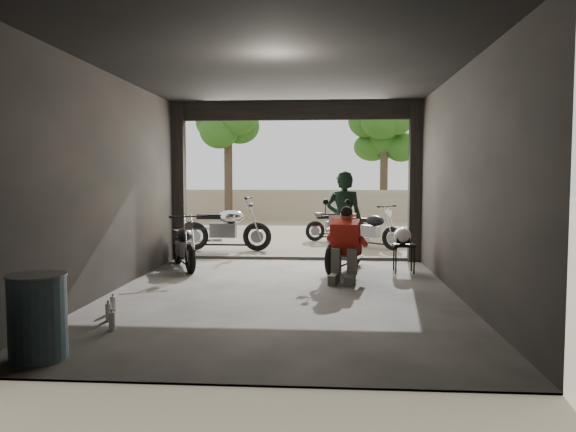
# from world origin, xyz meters

# --- Properties ---
(ground) EXTENTS (80.00, 80.00, 0.00)m
(ground) POSITION_xyz_m (0.00, 0.00, 0.00)
(ground) COLOR #7A6D56
(ground) RESTS_ON ground
(garage) EXTENTS (7.00, 7.13, 3.20)m
(garage) POSITION_xyz_m (0.00, 0.55, 1.28)
(garage) COLOR #2D2B28
(garage) RESTS_ON ground
(boundary_wall) EXTENTS (18.00, 0.30, 1.20)m
(boundary_wall) POSITION_xyz_m (0.00, 14.00, 0.60)
(boundary_wall) COLOR gray
(boundary_wall) RESTS_ON ground
(tree_left) EXTENTS (2.20, 2.20, 5.60)m
(tree_left) POSITION_xyz_m (-3.00, 12.50, 3.99)
(tree_left) COLOR #382B1E
(tree_left) RESTS_ON ground
(tree_right) EXTENTS (2.20, 2.20, 5.00)m
(tree_right) POSITION_xyz_m (2.80, 14.00, 3.56)
(tree_right) COLOR #382B1E
(tree_right) RESTS_ON ground
(main_bike) EXTENTS (1.20, 1.77, 1.09)m
(main_bike) POSITION_xyz_m (0.96, 2.14, 0.55)
(main_bike) COLOR beige
(main_bike) RESTS_ON ground
(left_bike) EXTENTS (1.21, 1.63, 1.02)m
(left_bike) POSITION_xyz_m (-2.00, 2.23, 0.51)
(left_bike) COLOR black
(left_bike) RESTS_ON ground
(outside_bike_a) EXTENTS (1.86, 0.78, 1.25)m
(outside_bike_a) POSITION_xyz_m (-1.70, 4.82, 0.62)
(outside_bike_a) COLOR black
(outside_bike_a) RESTS_ON ground
(outside_bike_b) EXTENTS (1.61, 1.06, 1.01)m
(outside_bike_b) POSITION_xyz_m (0.88, 7.08, 0.51)
(outside_bike_b) COLOR #360D19
(outside_bike_b) RESTS_ON ground
(outside_bike_c) EXTENTS (1.55, 1.51, 1.04)m
(outside_bike_c) POSITION_xyz_m (1.70, 5.62, 0.52)
(outside_bike_c) COLOR black
(outside_bike_c) RESTS_ON ground
(rider) EXTENTS (0.73, 0.54, 1.81)m
(rider) POSITION_xyz_m (0.95, 2.34, 0.90)
(rider) COLOR black
(rider) RESTS_ON ground
(mechanic) EXTENTS (0.75, 0.92, 1.18)m
(mechanic) POSITION_xyz_m (0.92, 1.06, 0.59)
(mechanic) COLOR #B02517
(mechanic) RESTS_ON ground
(stool) EXTENTS (0.37, 0.37, 0.52)m
(stool) POSITION_xyz_m (2.00, 2.02, 0.45)
(stool) COLOR black
(stool) RESTS_ON ground
(helmet) EXTENTS (0.39, 0.40, 0.29)m
(helmet) POSITION_xyz_m (1.97, 2.02, 0.67)
(helmet) COLOR silver
(helmet) RESTS_ON stool
(oil_drum) EXTENTS (0.59, 0.59, 0.80)m
(oil_drum) POSITION_xyz_m (-2.00, -3.00, 0.40)
(oil_drum) COLOR #3B5863
(oil_drum) RESTS_ON ground
(sign_post) EXTENTS (0.75, 0.08, 2.25)m
(sign_post) POSITION_xyz_m (3.74, 3.16, 1.50)
(sign_post) COLOR black
(sign_post) RESTS_ON ground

